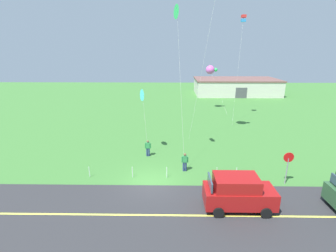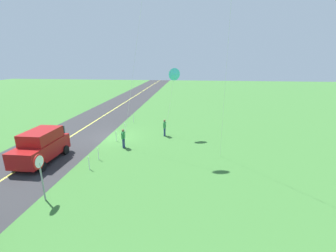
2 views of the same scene
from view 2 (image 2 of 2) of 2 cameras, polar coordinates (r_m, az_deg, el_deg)
ground_plane at (r=22.06m, az=-13.64°, el=-2.73°), size 120.00×120.00×0.10m
asphalt_road at (r=23.68m, az=-22.81°, el=-2.13°), size 120.00×7.00×0.00m
road_centre_stripe at (r=23.68m, az=-22.81°, el=-2.13°), size 120.00×0.16×0.00m
car_suv_foreground at (r=18.37m, az=-29.31°, el=-4.39°), size 4.40×2.12×2.24m
stop_sign at (r=13.12m, az=-29.50°, el=-9.30°), size 0.76×0.08×2.56m
person_adult_near at (r=21.38m, az=-0.87°, el=-0.30°), size 0.58×0.22×1.60m
person_adult_companion at (r=18.88m, az=-11.17°, el=-2.92°), size 0.58×0.22×1.60m
kite_red_low at (r=20.87m, az=1.68°, el=12.81°), size 0.79×1.43×6.27m
fence_post_0 at (r=26.32m, az=-8.66°, el=1.80°), size 0.05×0.05×0.90m
fence_post_1 at (r=23.14m, az=-10.79°, el=-0.35°), size 0.05×0.05×0.90m
fence_post_2 at (r=20.68m, az=-12.93°, el=-2.53°), size 0.05×0.05×0.90m
fence_post_3 at (r=17.25m, az=-17.12°, el=-6.73°), size 0.05×0.05×0.90m
fence_post_4 at (r=15.98m, az=-19.26°, el=-8.84°), size 0.05×0.05×0.90m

